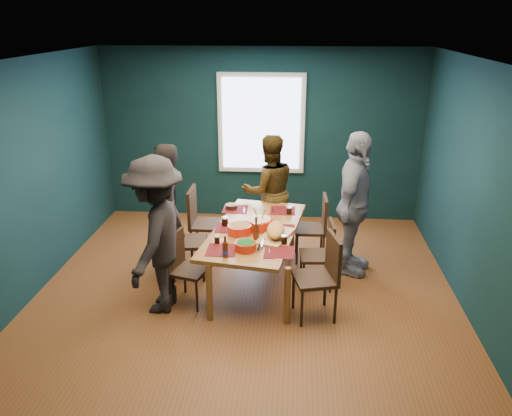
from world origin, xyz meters
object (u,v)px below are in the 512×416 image
(chair_left_far, at_px, (200,218))
(person_near_left, at_px, (156,236))
(chair_right_far, at_px, (317,223))
(person_far_left, at_px, (166,210))
(person_right, at_px, (354,205))
(bowl_herbs, at_px, (246,246))
(cutting_board, at_px, (276,231))
(person_back, at_px, (269,191))
(dining_table, at_px, (255,234))
(bowl_salad, at_px, (239,229))
(chair_left_mid, at_px, (181,235))
(chair_right_near, at_px, (323,270))
(chair_left_near, at_px, (183,263))
(chair_right_mid, at_px, (323,250))
(bowl_dumpling, at_px, (259,223))

(chair_left_far, xyz_separation_m, person_near_left, (-0.22, -1.32, 0.32))
(chair_right_far, height_order, person_far_left, person_far_left)
(person_right, bearing_deg, bowl_herbs, 145.21)
(cutting_board, bearing_deg, person_back, 116.50)
(dining_table, distance_m, bowl_salad, 0.27)
(chair_left_mid, relative_size, person_back, 0.59)
(chair_right_far, bearing_deg, chair_right_near, -90.83)
(dining_table, height_order, person_far_left, person_far_left)
(person_right, distance_m, bowl_herbs, 1.60)
(chair_right_near, height_order, person_back, person_back)
(person_right, bearing_deg, cutting_board, 139.97)
(person_near_left, height_order, cutting_board, person_near_left)
(dining_table, distance_m, bowl_herbs, 0.61)
(chair_left_near, bearing_deg, bowl_salad, 45.88)
(dining_table, distance_m, person_near_left, 1.24)
(chair_left_far, distance_m, person_back, 1.05)
(chair_left_near, xyz_separation_m, person_back, (0.88, 1.66, 0.31))
(chair_right_near, bearing_deg, person_far_left, 141.36)
(chair_left_far, xyz_separation_m, person_back, (0.90, 0.49, 0.24))
(chair_right_far, bearing_deg, chair_left_near, -143.86)
(person_far_left, relative_size, cutting_board, 2.33)
(person_far_left, bearing_deg, cutting_board, 92.78)
(chair_right_mid, bearing_deg, person_near_left, -166.08)
(dining_table, relative_size, cutting_board, 2.78)
(bowl_herbs, bearing_deg, chair_left_near, 173.71)
(chair_left_far, relative_size, person_back, 0.61)
(person_back, height_order, cutting_board, person_back)
(chair_left_mid, relative_size, chair_right_mid, 1.14)
(cutting_board, bearing_deg, person_near_left, -140.94)
(chair_left_far, height_order, chair_right_near, chair_left_far)
(chair_right_near, xyz_separation_m, bowl_salad, (-0.97, 0.52, 0.23))
(person_right, bearing_deg, chair_left_near, 131.68)
(person_right, height_order, bowl_herbs, person_right)
(dining_table, distance_m, bowl_dumpling, 0.15)
(chair_left_near, bearing_deg, person_back, 77.92)
(person_back, bearing_deg, bowl_salad, 60.11)
(dining_table, bearing_deg, person_right, 26.50)
(bowl_dumpling, bearing_deg, person_right, 18.10)
(cutting_board, bearing_deg, chair_left_near, -144.23)
(bowl_herbs, bearing_deg, person_far_left, 144.22)
(chair_right_mid, relative_size, person_far_left, 0.50)
(chair_left_near, relative_size, chair_right_near, 0.89)
(person_back, xyz_separation_m, person_near_left, (-1.12, -1.81, 0.08))
(person_right, bearing_deg, chair_left_far, 99.61)
(dining_table, distance_m, cutting_board, 0.37)
(person_far_left, height_order, bowl_herbs, person_far_left)
(chair_left_far, xyz_separation_m, bowl_dumpling, (0.85, -0.65, 0.22))
(chair_right_near, height_order, bowl_herbs, chair_right_near)
(person_back, xyz_separation_m, bowl_dumpling, (-0.05, -1.14, -0.01))
(person_far_left, xyz_separation_m, bowl_herbs, (1.09, -0.78, -0.07))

